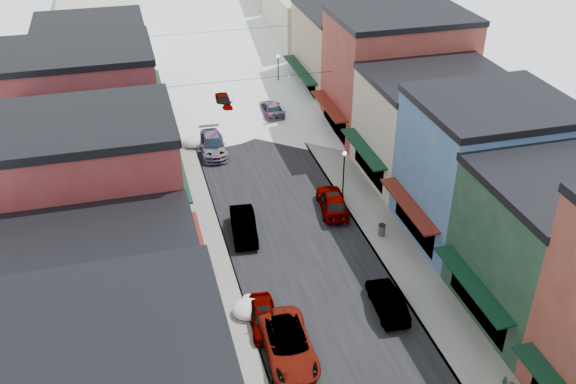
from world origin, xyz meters
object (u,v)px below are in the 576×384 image
car_dark_hatch (244,226)px  streetlamp_near (344,169)px  trash_can (382,230)px  car_silver_sedan (264,317)px  car_white_suv (288,345)px  car_green_sedan (387,301)px

car_dark_hatch → streetlamp_near: bearing=24.2°
trash_can → car_silver_sedan: bearing=-146.4°
car_silver_sedan → streetlamp_near: streetlamp_near is taller
car_white_suv → car_green_sedan: bearing=19.0°
car_green_sedan → car_white_suv: bearing=21.0°
car_dark_hatch → car_green_sedan: 12.60m
car_green_sedan → streetlamp_near: 13.63m
car_white_suv → car_dark_hatch: car_white_suv is taller
car_white_suv → trash_can: bearing=47.1°
car_silver_sedan → trash_can: (10.52, 6.99, -0.09)m
car_silver_sedan → car_green_sedan: (7.80, -0.60, 0.04)m
car_silver_sedan → car_green_sedan: 7.82m
car_white_suv → car_silver_sedan: car_white_suv is taller
car_silver_sedan → trash_can: car_silver_sedan is taller
car_green_sedan → streetlamp_near: bearing=-93.1°
car_green_sedan → streetlamp_near: size_ratio=1.08×
car_white_suv → car_dark_hatch: 12.60m
car_silver_sedan → car_dark_hatch: (0.80, 9.88, 0.11)m
car_green_sedan → trash_can: bearing=-105.6°
car_silver_sedan → car_green_sedan: car_green_sedan is taller
car_dark_hatch → streetlamp_near: 9.38m
car_white_suv → trash_can: (9.72, 9.71, -0.21)m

